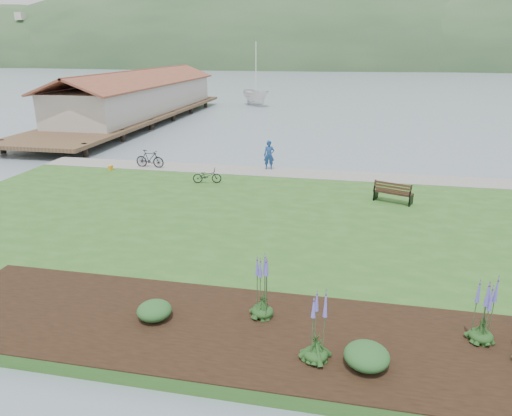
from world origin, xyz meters
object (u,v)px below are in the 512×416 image
at_px(bicycle_a, 207,176).
at_px(sailboat, 256,106).
at_px(park_bench, 393,192).
at_px(person, 269,153).

height_order(bicycle_a, sailboat, sailboat).
xyz_separation_m(park_bench, sailboat, (-15.15, 40.89, -0.96)).
bearing_deg(person, park_bench, -43.55).
height_order(person, bicycle_a, person).
bearing_deg(park_bench, sailboat, 131.64).
relative_size(park_bench, bicycle_a, 1.20).
bearing_deg(person, bicycle_a, -136.14).
bearing_deg(sailboat, person, -116.23).
bearing_deg(bicycle_a, park_bench, -111.04).
bearing_deg(bicycle_a, person, -51.08).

